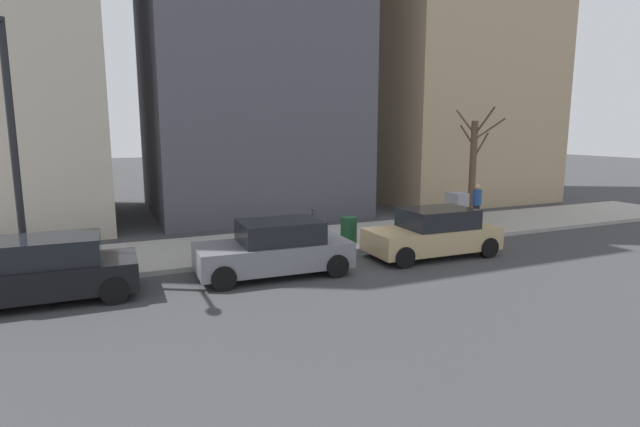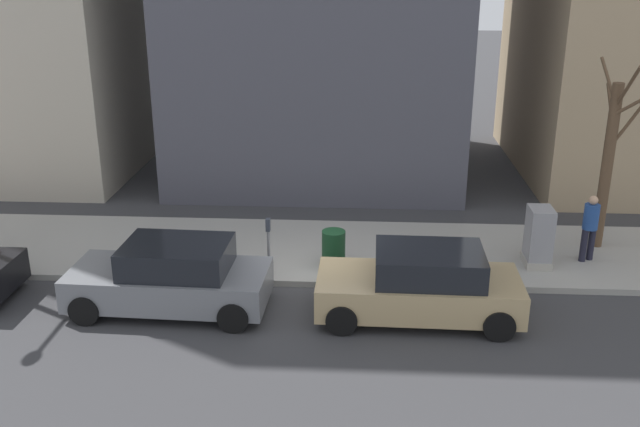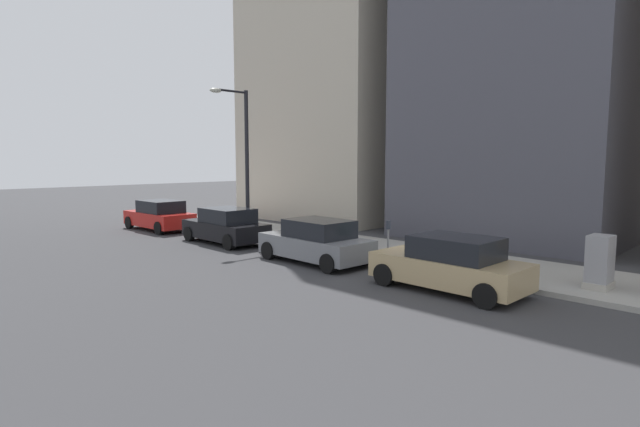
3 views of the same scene
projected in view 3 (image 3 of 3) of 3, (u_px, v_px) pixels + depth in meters
ground_plane at (407, 271)px, 16.15m from camera, size 120.00×120.00×0.00m
sidewalk at (440, 260)px, 17.55m from camera, size 4.00×36.00×0.15m
parked_car_tan at (450, 264)px, 13.59m from camera, size 1.98×4.23×1.52m
parked_car_grey at (316, 242)px, 17.32m from camera, size 2.06×4.26×1.52m
parked_car_black at (226, 226)px, 21.36m from camera, size 2.00×4.24×1.52m
parked_car_red at (160, 216)px, 25.37m from camera, size 1.98×4.23×1.52m
parking_meter at (388, 236)px, 17.15m from camera, size 0.14×0.10×1.35m
utility_box at (600, 262)px, 13.30m from camera, size 0.83×0.61×1.43m
streetlamp at (242, 150)px, 22.35m from camera, size 1.97×0.32×6.50m
trash_bin at (433, 250)px, 16.46m from camera, size 0.56×0.56×0.90m
office_tower_right at (349, 11)px, 30.56m from camera, size 10.10×10.10×25.28m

